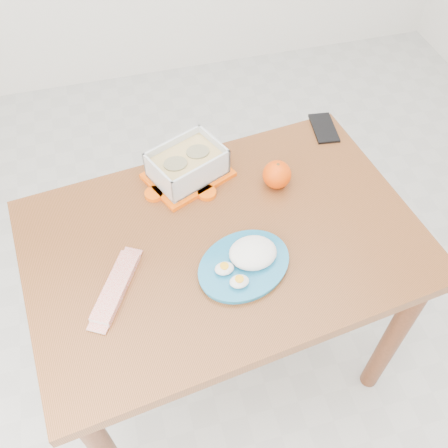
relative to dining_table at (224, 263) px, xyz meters
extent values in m
plane|color=#B7B7B2|center=(0.12, 0.15, -0.63)|extent=(3.50, 3.50, 0.00)
cube|color=brown|center=(0.00, 0.00, 0.10)|extent=(1.12, 0.82, 0.04)
cylinder|color=brown|center=(0.49, -0.23, -0.28)|extent=(0.06, 0.06, 0.71)
cylinder|color=brown|center=(-0.49, 0.23, -0.28)|extent=(0.06, 0.06, 0.71)
cylinder|color=brown|center=(0.43, 0.34, -0.28)|extent=(0.06, 0.06, 0.71)
cube|color=#FF5907|center=(-0.04, 0.25, 0.12)|extent=(0.28, 0.25, 0.01)
cube|color=silver|center=(-0.04, 0.25, 0.17)|extent=(0.24, 0.21, 0.08)
cube|color=tan|center=(-0.04, 0.25, 0.16)|extent=(0.23, 0.20, 0.05)
cylinder|color=#887F59|center=(-0.08, 0.23, 0.18)|extent=(0.09, 0.09, 0.02)
cylinder|color=#887F59|center=(-0.01, 0.26, 0.18)|extent=(0.09, 0.09, 0.02)
sphere|color=#E43904|center=(0.20, 0.15, 0.16)|extent=(0.08, 0.08, 0.08)
cylinder|color=#1C6F9A|center=(0.02, -0.10, 0.12)|extent=(0.33, 0.33, 0.02)
ellipsoid|color=white|center=(0.05, -0.09, 0.16)|extent=(0.16, 0.15, 0.05)
ellipsoid|color=silver|center=(-0.03, -0.11, 0.14)|extent=(0.06, 0.05, 0.02)
ellipsoid|color=silver|center=(0.00, -0.16, 0.14)|extent=(0.06, 0.05, 0.02)
cube|color=red|center=(-0.30, -0.08, 0.13)|extent=(0.15, 0.20, 0.02)
cube|color=black|center=(0.43, 0.34, 0.12)|extent=(0.09, 0.15, 0.01)
camera|label=1|loc=(-0.21, -0.77, 1.18)|focal=40.00mm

